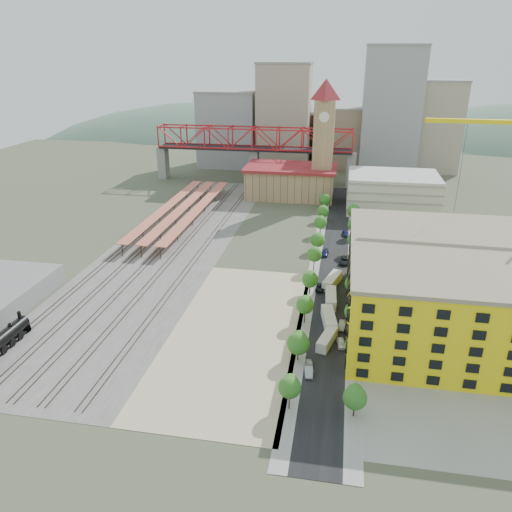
% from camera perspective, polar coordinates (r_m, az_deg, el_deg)
% --- Properties ---
extents(ground, '(400.00, 400.00, 0.00)m').
position_cam_1_polar(ground, '(138.62, 2.12, -2.19)').
color(ground, '#474C38').
rests_on(ground, ground).
extents(ballast_strip, '(36.00, 165.00, 0.06)m').
position_cam_1_polar(ballast_strip, '(162.57, -9.64, 1.30)').
color(ballast_strip, '#605E59').
rests_on(ballast_strip, ground).
extents(dirt_lot, '(28.00, 67.00, 0.06)m').
position_cam_1_polar(dirt_lot, '(111.73, -2.27, -8.63)').
color(dirt_lot, tan).
rests_on(dirt_lot, ground).
extents(street_asphalt, '(12.00, 170.00, 0.06)m').
position_cam_1_polar(street_asphalt, '(151.29, 8.95, -0.28)').
color(street_asphalt, black).
rests_on(street_asphalt, ground).
extents(sidewalk_west, '(3.00, 170.00, 0.04)m').
position_cam_1_polar(sidewalk_west, '(151.44, 6.87, -0.15)').
color(sidewalk_west, gray).
rests_on(sidewalk_west, ground).
extents(sidewalk_east, '(3.00, 170.00, 0.04)m').
position_cam_1_polar(sidewalk_east, '(151.35, 11.03, -0.43)').
color(sidewalk_east, gray).
rests_on(sidewalk_east, ground).
extents(construction_pad, '(50.00, 90.00, 0.06)m').
position_cam_1_polar(construction_pad, '(122.82, 22.13, -7.38)').
color(construction_pad, gray).
rests_on(construction_pad, ground).
extents(rail_tracks, '(26.56, 160.00, 0.18)m').
position_cam_1_polar(rail_tracks, '(163.12, -10.23, 1.37)').
color(rail_tracks, '#382B23').
rests_on(rail_tracks, ground).
extents(platform_canopies, '(16.00, 80.00, 4.12)m').
position_cam_1_polar(platform_canopies, '(187.45, -8.40, 5.49)').
color(platform_canopies, '#D86D53').
rests_on(platform_canopies, ground).
extents(station_hall, '(38.00, 24.00, 13.10)m').
position_cam_1_polar(station_hall, '(214.27, 3.98, 8.54)').
color(station_hall, tan).
rests_on(station_hall, ground).
extents(clock_tower, '(12.00, 12.00, 52.00)m').
position_cam_1_polar(clock_tower, '(207.18, 7.77, 14.13)').
color(clock_tower, tan).
rests_on(clock_tower, ground).
extents(parking_garage, '(34.00, 26.00, 14.00)m').
position_cam_1_polar(parking_garage, '(202.26, 15.29, 7.07)').
color(parking_garage, silver).
rests_on(parking_garage, ground).
extents(truss_bridge, '(94.00, 9.60, 25.60)m').
position_cam_1_polar(truss_bridge, '(236.98, -0.22, 12.93)').
color(truss_bridge, gray).
rests_on(truss_bridge, ground).
extents(construction_building, '(44.60, 50.60, 18.80)m').
position_cam_1_polar(construction_building, '(118.06, 21.36, -3.34)').
color(construction_building, yellow).
rests_on(construction_building, ground).
extents(street_trees, '(15.40, 124.40, 8.00)m').
position_cam_1_polar(street_trees, '(142.10, 8.82, -1.82)').
color(street_trees, '#287021').
rests_on(street_trees, ground).
extents(skyline, '(133.00, 46.00, 60.00)m').
position_cam_1_polar(skyline, '(269.70, 8.30, 14.70)').
color(skyline, '#9EA0A3').
rests_on(skyline, ground).
extents(distant_hills, '(647.00, 264.00, 227.00)m').
position_cam_1_polar(distant_hills, '(409.57, 13.52, 2.12)').
color(distant_hills, '#4C6B59').
rests_on(distant_hills, ground).
extents(site_trailer_a, '(4.40, 8.87, 2.35)m').
position_cam_1_polar(site_trailer_a, '(107.83, 8.13, -9.40)').
color(site_trailer_a, silver).
rests_on(site_trailer_a, ground).
extents(site_trailer_b, '(4.12, 10.04, 2.67)m').
position_cam_1_polar(site_trailer_b, '(114.97, 8.33, -7.17)').
color(site_trailer_b, silver).
rests_on(site_trailer_b, ground).
extents(site_trailer_c, '(2.97, 9.70, 2.63)m').
position_cam_1_polar(site_trailer_c, '(124.28, 8.54, -4.81)').
color(site_trailer_c, silver).
rests_on(site_trailer_c, ground).
extents(site_trailer_d, '(5.16, 10.05, 2.66)m').
position_cam_1_polar(site_trailer_d, '(133.54, 8.72, -2.82)').
color(site_trailer_d, silver).
rests_on(site_trailer_d, ground).
extents(car_0, '(2.19, 4.20, 1.36)m').
position_cam_1_polar(car_0, '(100.09, 6.10, -12.39)').
color(car_0, silver).
rests_on(car_0, ground).
extents(car_1, '(2.02, 4.50, 1.43)m').
position_cam_1_polar(car_1, '(98.71, 6.02, -12.91)').
color(car_1, '#9D9EA2').
rests_on(car_1, ground).
extents(car_2, '(2.27, 4.78, 1.32)m').
position_cam_1_polar(car_2, '(130.85, 7.33, -3.61)').
color(car_2, black).
rests_on(car_2, ground).
extents(car_3, '(2.41, 5.12, 1.44)m').
position_cam_1_polar(car_3, '(153.01, 7.87, 0.33)').
color(car_3, navy).
rests_on(car_3, ground).
extents(car_4, '(2.24, 4.25, 1.38)m').
position_cam_1_polar(car_4, '(107.80, 9.72, -9.82)').
color(car_4, white).
rests_on(car_4, ground).
extents(car_5, '(1.99, 4.47, 1.43)m').
position_cam_1_polar(car_5, '(114.23, 9.80, -7.83)').
color(car_5, '#AFAEB4').
rests_on(car_5, ground).
extents(car_6, '(3.36, 6.04, 1.60)m').
position_cam_1_polar(car_6, '(148.00, 10.08, -0.56)').
color(car_6, black).
rests_on(car_6, ground).
extents(car_7, '(2.52, 4.90, 1.36)m').
position_cam_1_polar(car_7, '(170.70, 10.20, 2.52)').
color(car_7, navy).
rests_on(car_7, ground).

